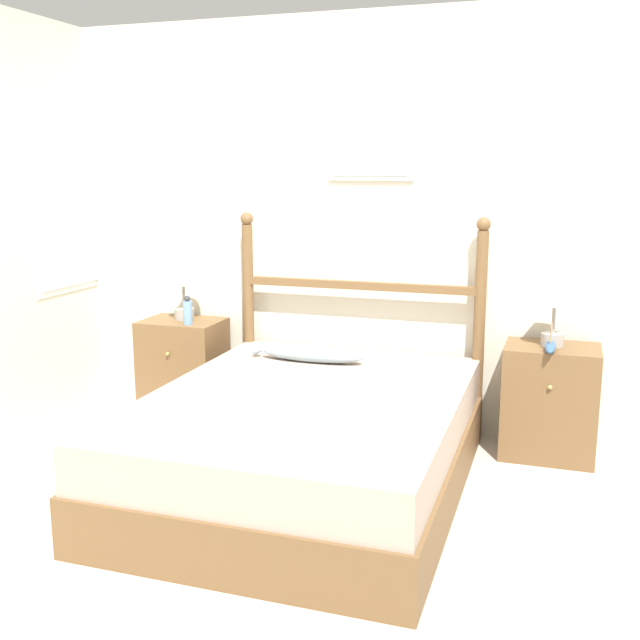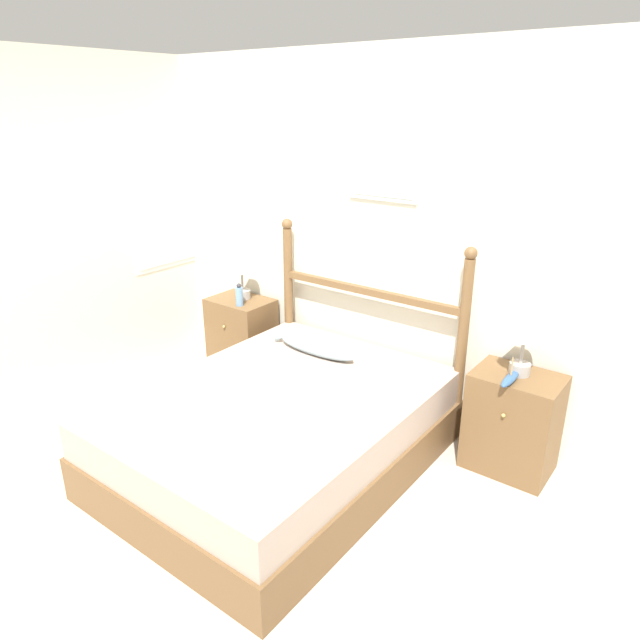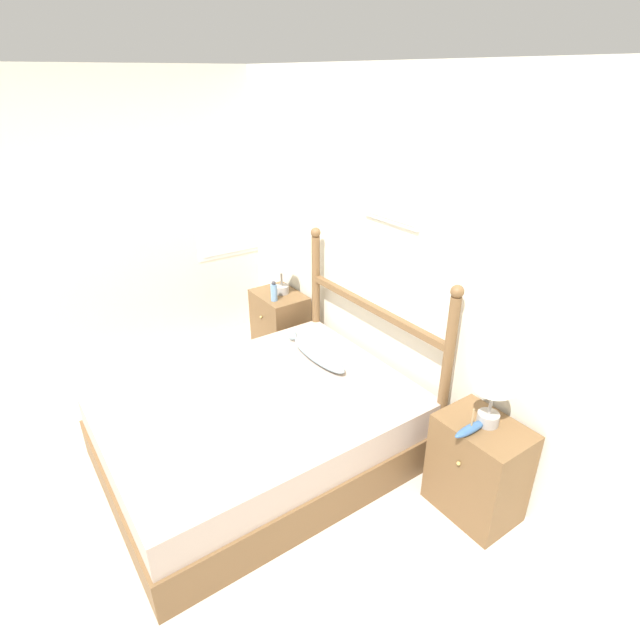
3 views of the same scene
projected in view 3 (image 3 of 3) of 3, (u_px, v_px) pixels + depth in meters
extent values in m
plane|color=#B7AD9E|center=(187.00, 508.00, 3.17)|extent=(16.00, 16.00, 0.00)
cube|color=beige|center=(402.00, 265.00, 3.49)|extent=(6.40, 0.06, 2.55)
cube|color=#ADB7B2|center=(393.00, 192.00, 3.32)|extent=(0.53, 0.02, 0.43)
cube|color=silver|center=(392.00, 192.00, 3.31)|extent=(0.47, 0.01, 0.37)
cube|color=beige|center=(73.00, 234.00, 4.16)|extent=(0.06, 6.40, 2.55)
cube|color=white|center=(239.00, 203.00, 4.90)|extent=(0.01, 0.95, 1.02)
cube|color=silver|center=(240.00, 204.00, 4.89)|extent=(0.01, 0.87, 0.94)
cube|color=brown|center=(261.00, 442.00, 3.53)|extent=(1.56, 2.04, 0.28)
cube|color=tan|center=(259.00, 412.00, 3.41)|extent=(1.52, 2.00, 0.23)
cylinder|color=brown|center=(316.00, 308.00, 4.36)|extent=(0.07, 0.07, 1.28)
sphere|color=brown|center=(316.00, 233.00, 4.06)|extent=(0.08, 0.08, 0.08)
cylinder|color=brown|center=(445.00, 386.00, 3.27)|extent=(0.07, 0.07, 1.28)
sphere|color=brown|center=(457.00, 291.00, 2.96)|extent=(0.08, 0.08, 0.08)
cube|color=brown|center=(373.00, 308.00, 3.69)|extent=(1.49, 0.05, 0.05)
cube|color=brown|center=(280.00, 325.00, 4.75)|extent=(0.52, 0.38, 0.65)
sphere|color=tan|center=(261.00, 317.00, 4.58)|extent=(0.02, 0.02, 0.02)
cube|color=brown|center=(478.00, 468.00, 3.03)|extent=(0.52, 0.38, 0.65)
sphere|color=tan|center=(459.00, 463.00, 2.86)|extent=(0.02, 0.02, 0.02)
cylinder|color=gray|center=(282.00, 289.00, 4.60)|extent=(0.13, 0.13, 0.07)
cylinder|color=gray|center=(281.00, 277.00, 4.55)|extent=(0.02, 0.02, 0.16)
cone|color=beige|center=(281.00, 259.00, 4.47)|extent=(0.22, 0.22, 0.18)
cylinder|color=gray|center=(488.00, 419.00, 2.88)|extent=(0.13, 0.13, 0.07)
cylinder|color=gray|center=(491.00, 402.00, 2.83)|extent=(0.02, 0.02, 0.16)
cone|color=beige|center=(496.00, 376.00, 2.75)|extent=(0.22, 0.22, 0.18)
cylinder|color=#668CB2|center=(274.00, 293.00, 4.43)|extent=(0.06, 0.06, 0.15)
sphere|color=#333338|center=(274.00, 283.00, 4.39)|extent=(0.04, 0.04, 0.04)
ellipsoid|color=#335684|center=(471.00, 429.00, 2.82)|extent=(0.06, 0.26, 0.05)
cylinder|color=#997F56|center=(473.00, 417.00, 2.79)|extent=(0.01, 0.01, 0.11)
ellipsoid|color=#8499A3|center=(318.00, 355.00, 3.79)|extent=(0.63, 0.16, 0.09)
cone|color=#8499A3|center=(295.00, 337.00, 4.04)|extent=(0.06, 0.08, 0.08)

